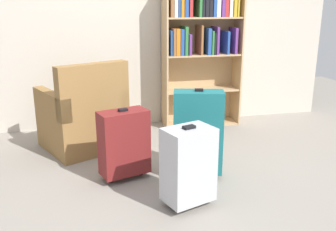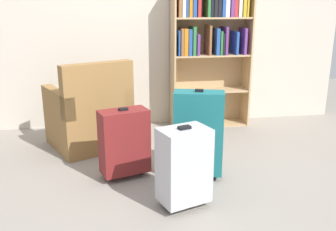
# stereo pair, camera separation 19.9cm
# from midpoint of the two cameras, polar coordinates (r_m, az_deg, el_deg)

# --- Properties ---
(ground_plane) EXTENTS (7.89, 7.89, 0.00)m
(ground_plane) POSITION_cam_midpoint_polar(r_m,az_deg,el_deg) (3.16, 0.73, -10.29)
(ground_plane) COLOR gray
(back_wall) EXTENTS (4.51, 0.10, 2.60)m
(back_wall) POSITION_cam_midpoint_polar(r_m,az_deg,el_deg) (4.54, -4.57, 14.93)
(back_wall) COLOR beige
(back_wall) RESTS_ON ground
(bookshelf) EXTENTS (0.91, 0.31, 1.67)m
(bookshelf) POSITION_cam_midpoint_polar(r_m,az_deg,el_deg) (4.48, 3.70, 11.29)
(bookshelf) COLOR tan
(bookshelf) RESTS_ON ground
(armchair) EXTENTS (0.93, 0.93, 0.90)m
(armchair) POSITION_cam_midpoint_polar(r_m,az_deg,el_deg) (3.91, -13.98, -0.44)
(armchair) COLOR olive
(armchair) RESTS_ON ground
(mug) EXTENTS (0.12, 0.08, 0.10)m
(mug) POSITION_cam_midpoint_polar(r_m,az_deg,el_deg) (4.03, -7.18, -3.56)
(mug) COLOR white
(mug) RESTS_ON ground
(suitcase_dark_red) EXTENTS (0.44, 0.31, 0.61)m
(suitcase_dark_red) POSITION_cam_midpoint_polar(r_m,az_deg,el_deg) (3.17, -8.43, -4.09)
(suitcase_dark_red) COLOR maroon
(suitcase_dark_red) RESTS_ON ground
(suitcase_silver) EXTENTS (0.41, 0.34, 0.62)m
(suitcase_silver) POSITION_cam_midpoint_polar(r_m,az_deg,el_deg) (2.72, 0.97, -7.46)
(suitcase_silver) COLOR #B7BABF
(suitcase_silver) RESTS_ON ground
(suitcase_teal) EXTENTS (0.44, 0.28, 0.77)m
(suitcase_teal) POSITION_cam_midpoint_polar(r_m,az_deg,el_deg) (3.14, 2.72, -2.60)
(suitcase_teal) COLOR #19666B
(suitcase_teal) RESTS_ON ground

